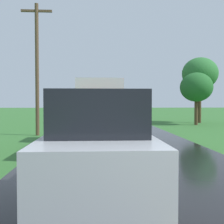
% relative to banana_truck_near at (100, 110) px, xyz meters
% --- Properties ---
extents(banana_truck_near, '(2.38, 5.82, 2.80)m').
position_rel_banana_truck_near_xyz_m(banana_truck_near, '(0.00, 0.00, 0.00)').
color(banana_truck_near, '#2D2D30').
rests_on(banana_truck_near, road_surface).
extents(banana_truck_far, '(2.38, 5.81, 2.80)m').
position_rel_banana_truck_near_xyz_m(banana_truck_far, '(0.18, 15.25, 0.00)').
color(banana_truck_far, '#2D2D30').
rests_on(banana_truck_far, road_surface).
extents(utility_pole_roadside, '(1.67, 0.20, 7.20)m').
position_rel_banana_truck_near_xyz_m(utility_pole_roadside, '(-3.37, 3.77, 2.37)').
color(utility_pole_roadside, brown).
rests_on(utility_pole_roadside, ground).
extents(roadside_tree_near_left, '(2.61, 2.61, 4.23)m').
position_rel_banana_truck_near_xyz_m(roadside_tree_near_left, '(7.95, 10.48, 1.56)').
color(roadside_tree_near_left, '#4C3823').
rests_on(roadside_tree_near_left, ground).
extents(roadside_tree_mid_right, '(3.15, 3.15, 5.82)m').
position_rel_banana_truck_near_xyz_m(roadside_tree_mid_right, '(9.11, 12.86, 2.90)').
color(roadside_tree_mid_right, '#4C3823').
rests_on(roadside_tree_mid_right, ground).
extents(following_car, '(1.74, 4.10, 1.92)m').
position_rel_banana_truck_near_xyz_m(following_car, '(-0.13, -7.11, -0.40)').
color(following_car, '#B7BABF').
rests_on(following_car, road_surface).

